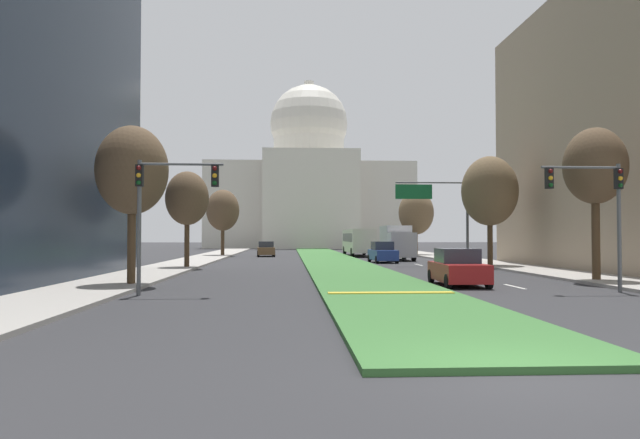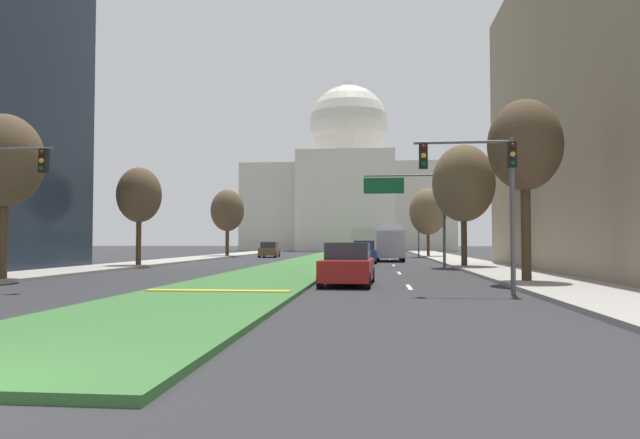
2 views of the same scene
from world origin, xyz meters
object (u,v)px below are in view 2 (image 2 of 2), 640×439
object	(u,v)px
sedan_distant	(269,250)
street_tree_left_far	(227,211)
capitol_building	(348,188)
traffic_light_near_right	(486,179)
traffic_light_far_right	(419,226)
box_truck_delivery	(390,242)
street_tree_right_mid	(464,183)
street_tree_right_far	(428,212)
street_tree_right_near	(525,147)
street_tree_left_mid	(139,195)
sedan_lead_stopped	(348,265)
city_bus	(366,241)
overhead_guide_sign	(413,199)
sedan_midblock	(364,253)
street_tree_left_near	(5,161)

from	to	relation	value
sedan_distant	street_tree_left_far	bearing A→B (deg)	173.11
capitol_building	sedan_distant	size ratio (longest dim) A/B	8.12
traffic_light_near_right	traffic_light_far_right	distance (m)	41.15
street_tree_left_far	box_truck_delivery	xyz separation A→B (m)	(17.31, -10.57, -3.36)
street_tree_right_mid	traffic_light_near_right	bearing A→B (deg)	-96.43
street_tree_left_far	street_tree_right_far	bearing A→B (deg)	1.58
street_tree_right_near	street_tree_left_far	xyz separation A→B (m)	(-22.25, 36.19, -0.61)
street_tree_right_near	traffic_light_far_right	bearing A→B (deg)	92.59
street_tree_right_far	street_tree_left_mid	bearing A→B (deg)	-131.60
sedan_lead_stopped	capitol_building	bearing A→B (deg)	92.77
street_tree_right_near	street_tree_right_far	size ratio (longest dim) A/B	1.04
capitol_building	city_bus	world-z (taller)	capitol_building
overhead_guide_sign	box_truck_delivery	xyz separation A→B (m)	(-1.39, 10.07, -2.97)
street_tree_right_near	overhead_guide_sign	bearing A→B (deg)	102.87
street_tree_right_far	overhead_guide_sign	bearing A→B (deg)	-97.88
street_tree_right_mid	sedan_distant	size ratio (longest dim) A/B	1.75
sedan_lead_stopped	sedan_distant	size ratio (longest dim) A/B	0.96
traffic_light_far_right	street_tree_right_mid	xyz separation A→B (m)	(1.23, -22.78, 2.19)
street_tree_right_mid	box_truck_delivery	xyz separation A→B (m)	(-4.52, 12.05, -3.83)
traffic_light_near_right	sedan_distant	distance (m)	43.19
traffic_light_near_right	overhead_guide_sign	distance (m)	20.38
street_tree_left_far	sedan_midblock	world-z (taller)	street_tree_left_far
traffic_light_near_right	street_tree_right_near	size ratio (longest dim) A/B	0.68
sedan_lead_stopped	street_tree_left_mid	bearing A→B (deg)	136.67
capitol_building	sedan_midblock	xyz separation A→B (m)	(4.11, -59.53, -10.65)
street_tree_left_mid	street_tree_left_far	world-z (taller)	street_tree_left_far
overhead_guide_sign	street_tree_left_far	size ratio (longest dim) A/B	0.89
street_tree_right_far	sedan_lead_stopped	size ratio (longest dim) A/B	1.67
sedan_lead_stopped	overhead_guide_sign	bearing A→B (deg)	77.63
traffic_light_near_right	street_tree_left_far	bearing A→B (deg)	115.75
overhead_guide_sign	street_tree_right_mid	distance (m)	3.80
capitol_building	street_tree_left_mid	xyz separation A→B (m)	(-10.82, -67.64, -6.65)
street_tree_left_far	sedan_lead_stopped	xyz separation A→B (m)	(15.01, -37.44, -4.24)
street_tree_left_mid	street_tree_right_far	world-z (taller)	street_tree_right_far
street_tree_right_far	sedan_distant	distance (m)	17.40
sedan_distant	street_tree_left_mid	bearing A→B (deg)	-101.16
overhead_guide_sign	sedan_lead_stopped	xyz separation A→B (m)	(-3.68, -16.80, -3.85)
street_tree_left_near	box_truck_delivery	bearing A→B (deg)	57.31
traffic_light_far_right	street_tree_left_near	bearing A→B (deg)	-118.61
capitol_building	sedan_lead_stopped	distance (m)	82.37
street_tree_left_far	city_bus	bearing A→B (deg)	0.97
capitol_building	street_tree_right_mid	xyz separation A→B (m)	(10.77, -66.75, -5.97)
street_tree_right_near	sedan_distant	size ratio (longest dim) A/B	1.65
street_tree_left_far	street_tree_right_far	size ratio (longest dim) A/B	1.00
traffic_light_far_right	street_tree_right_mid	distance (m)	22.92
traffic_light_far_right	street_tree_left_near	xyz separation A→B (m)	(-20.41, -37.42, 1.89)
traffic_light_near_right	street_tree_right_near	bearing A→B (deg)	62.47
traffic_light_near_right	street_tree_right_far	distance (m)	41.62
capitol_building	sedan_distant	xyz separation A→B (m)	(-6.29, -44.71, -10.70)
traffic_light_near_right	box_truck_delivery	size ratio (longest dim) A/B	0.81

